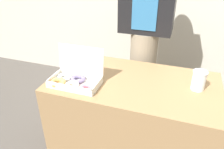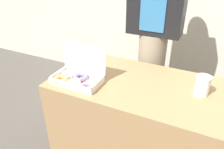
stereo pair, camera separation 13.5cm
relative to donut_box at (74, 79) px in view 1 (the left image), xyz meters
name	(u,v)px [view 1 (the left image)]	position (x,y,z in m)	size (l,w,h in m)	color
table	(132,121)	(0.38, 0.17, -0.40)	(1.16, 0.65, 0.72)	#99754C
donut_box	(74,79)	(0.00, 0.00, 0.00)	(0.36, 0.24, 0.24)	silver
coffee_cup	(199,80)	(0.79, 0.21, 0.03)	(0.09, 0.09, 0.13)	white
person_customer	(146,27)	(0.34, 0.68, 0.20)	(0.44, 0.24, 1.74)	gray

